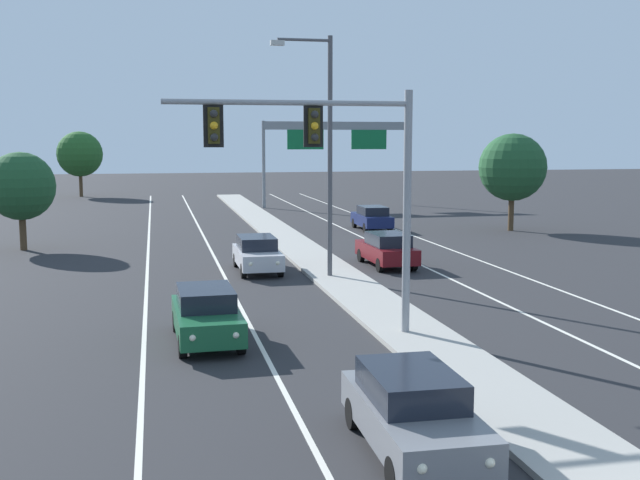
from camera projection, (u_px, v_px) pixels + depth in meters
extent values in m
cube|color=#9E9B93|center=(374.00, 304.00, 27.38)|extent=(2.40, 110.00, 0.15)
cube|color=silver|center=(225.00, 277.00, 33.19)|extent=(0.14, 100.00, 0.01)
cube|color=silver|center=(430.00, 269.00, 35.16)|extent=(0.14, 100.00, 0.01)
cube|color=silver|center=(147.00, 280.00, 32.50)|extent=(0.14, 100.00, 0.01)
cube|color=silver|center=(497.00, 267.00, 35.85)|extent=(0.14, 100.00, 0.01)
cylinder|color=gray|center=(407.00, 213.00, 22.77)|extent=(0.24, 0.24, 7.20)
cylinder|color=gray|center=(289.00, 103.00, 21.61)|extent=(7.09, 0.16, 0.16)
cube|color=black|center=(313.00, 126.00, 21.88)|extent=(0.56, 0.06, 1.20)
cube|color=#38330F|center=(314.00, 126.00, 21.84)|extent=(0.32, 0.32, 1.00)
sphere|color=#282828|center=(315.00, 114.00, 21.64)|extent=(0.22, 0.22, 0.22)
sphere|color=#F2A819|center=(315.00, 126.00, 21.68)|extent=(0.22, 0.22, 0.22)
sphere|color=#282828|center=(315.00, 137.00, 21.72)|extent=(0.22, 0.22, 0.22)
cube|color=black|center=(213.00, 126.00, 21.29)|extent=(0.56, 0.06, 1.20)
cube|color=#38330F|center=(213.00, 126.00, 21.25)|extent=(0.32, 0.32, 1.00)
sphere|color=#282828|center=(214.00, 114.00, 21.04)|extent=(0.22, 0.22, 0.22)
sphere|color=#F2A819|center=(214.00, 125.00, 21.09)|extent=(0.22, 0.22, 0.22)
sphere|color=#282828|center=(214.00, 137.00, 21.13)|extent=(0.22, 0.22, 0.22)
cylinder|color=#4C4C51|center=(330.00, 158.00, 32.13)|extent=(0.20, 0.20, 10.00)
cylinder|color=#4C4C51|center=(304.00, 40.00, 31.28)|extent=(2.20, 0.12, 0.12)
cube|color=#B7B7B2|center=(277.00, 43.00, 31.07)|extent=(0.56, 0.28, 0.20)
cube|color=slate|center=(414.00, 420.00, 14.45)|extent=(1.88, 4.43, 0.70)
cube|color=black|center=(410.00, 384.00, 14.58)|extent=(1.62, 2.40, 0.56)
sphere|color=#EAE5C6|center=(490.00, 463.00, 12.44)|extent=(0.18, 0.18, 0.18)
sphere|color=#EAE5C6|center=(422.00, 468.00, 12.21)|extent=(0.18, 0.18, 0.18)
cylinder|color=black|center=(485.00, 467.00, 13.19)|extent=(0.23, 0.64, 0.64)
cylinder|color=black|center=(396.00, 475.00, 12.89)|extent=(0.23, 0.64, 0.64)
cylinder|color=black|center=(427.00, 408.00, 16.11)|extent=(0.23, 0.64, 0.64)
cylinder|color=black|center=(353.00, 413.00, 15.80)|extent=(0.23, 0.64, 0.64)
cube|color=#195633|center=(207.00, 320.00, 22.49)|extent=(1.92, 4.45, 0.70)
cube|color=black|center=(206.00, 297.00, 22.62)|extent=(1.65, 2.42, 0.56)
sphere|color=#EAE5C6|center=(236.00, 335.00, 20.52)|extent=(0.18, 0.18, 0.18)
sphere|color=#EAE5C6|center=(192.00, 338.00, 20.25)|extent=(0.18, 0.18, 0.18)
cylinder|color=black|center=(241.00, 343.00, 21.28)|extent=(0.24, 0.65, 0.64)
cylinder|color=black|center=(183.00, 346.00, 20.90)|extent=(0.24, 0.65, 0.64)
cylinder|color=black|center=(228.00, 318.00, 24.17)|extent=(0.24, 0.65, 0.64)
cylinder|color=black|center=(176.00, 321.00, 23.79)|extent=(0.24, 0.65, 0.64)
cube|color=#B7B7BC|center=(257.00, 257.00, 34.48)|extent=(1.80, 4.40, 0.70)
cube|color=black|center=(257.00, 242.00, 34.61)|extent=(1.58, 2.38, 0.56)
sphere|color=#EAE5C6|center=(278.00, 263.00, 32.48)|extent=(0.18, 0.18, 0.18)
sphere|color=#EAE5C6|center=(251.00, 264.00, 32.24)|extent=(0.18, 0.18, 0.18)
cylinder|color=black|center=(280.00, 269.00, 33.24)|extent=(0.22, 0.64, 0.64)
cylinder|color=black|center=(244.00, 271.00, 32.91)|extent=(0.22, 0.64, 0.64)
cylinder|color=black|center=(270.00, 259.00, 36.15)|extent=(0.22, 0.64, 0.64)
cylinder|color=black|center=(236.00, 260.00, 35.81)|extent=(0.22, 0.64, 0.64)
cube|color=#5B0F14|center=(386.00, 252.00, 35.99)|extent=(1.90, 4.44, 0.70)
cube|color=black|center=(388.00, 239.00, 35.70)|extent=(1.64, 2.41, 0.56)
sphere|color=#EAE5C6|center=(361.00, 245.00, 37.95)|extent=(0.18, 0.18, 0.18)
sphere|color=#EAE5C6|center=(384.00, 244.00, 38.22)|extent=(0.18, 0.18, 0.18)
cylinder|color=black|center=(361.00, 255.00, 37.30)|extent=(0.23, 0.64, 0.64)
cylinder|color=black|center=(392.00, 254.00, 37.67)|extent=(0.23, 0.64, 0.64)
cylinder|color=black|center=(380.00, 265.00, 34.41)|extent=(0.23, 0.64, 0.64)
cylinder|color=black|center=(414.00, 264.00, 34.78)|extent=(0.23, 0.64, 0.64)
cube|color=#141E4C|center=(372.00, 220.00, 50.40)|extent=(1.87, 4.43, 0.70)
cube|color=black|center=(373.00, 211.00, 50.10)|extent=(1.62, 2.40, 0.56)
sphere|color=#EAE5C6|center=(355.00, 216.00, 52.40)|extent=(0.18, 0.18, 0.18)
sphere|color=#EAE5C6|center=(371.00, 216.00, 52.62)|extent=(0.18, 0.18, 0.18)
cylinder|color=black|center=(354.00, 223.00, 51.75)|extent=(0.23, 0.64, 0.64)
cylinder|color=black|center=(377.00, 222.00, 52.06)|extent=(0.23, 0.64, 0.64)
cylinder|color=black|center=(366.00, 228.00, 48.83)|extent=(0.23, 0.64, 0.64)
cylinder|color=black|center=(390.00, 227.00, 49.14)|extent=(0.23, 0.64, 0.64)
cylinder|color=gray|center=(264.00, 165.00, 66.18)|extent=(0.28, 0.28, 7.50)
cylinder|color=gray|center=(407.00, 164.00, 68.90)|extent=(0.28, 0.28, 7.50)
cube|color=gray|center=(337.00, 126.00, 67.11)|extent=(13.00, 0.36, 0.70)
cube|color=#0F6033|center=(305.00, 140.00, 66.47)|extent=(3.20, 0.08, 1.70)
cube|color=#0F6033|center=(369.00, 140.00, 67.67)|extent=(3.20, 0.08, 1.70)
cylinder|color=#4C3823|center=(511.00, 212.00, 49.96)|extent=(0.36, 0.36, 2.38)
sphere|color=#1E4C28|center=(513.00, 167.00, 49.58)|extent=(4.36, 4.36, 4.36)
cylinder|color=#4C3823|center=(23.00, 232.00, 41.17)|extent=(0.36, 0.36, 1.99)
sphere|color=#1E4C28|center=(21.00, 186.00, 40.85)|extent=(3.64, 3.64, 3.64)
cylinder|color=#4C3823|center=(81.00, 184.00, 79.54)|extent=(0.36, 0.36, 2.55)
sphere|color=#235623|center=(80.00, 154.00, 79.13)|extent=(4.66, 4.66, 4.66)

